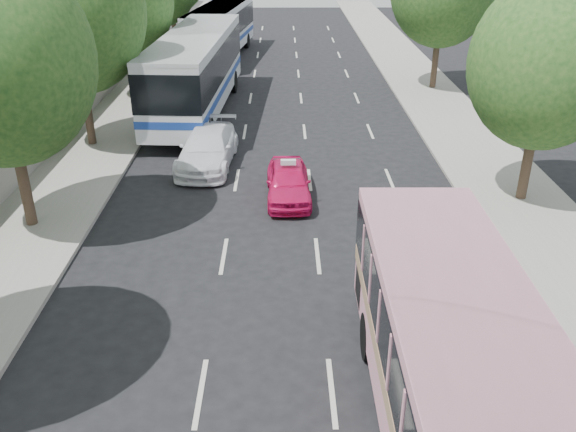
{
  "coord_description": "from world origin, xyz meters",
  "views": [
    {
      "loc": [
        -0.07,
        -12.31,
        9.46
      ],
      "look_at": [
        0.08,
        3.54,
        1.6
      ],
      "focal_mm": 38.0,
      "sensor_mm": 36.0,
      "label": 1
    }
  ],
  "objects_px": {
    "tour_coach_rear": "(221,27)",
    "pink_bus": "(465,378)",
    "pink_taxi": "(288,182)",
    "white_pickup": "(208,148)",
    "tour_coach_front": "(196,67)"
  },
  "relations": [
    {
      "from": "pink_bus",
      "to": "pink_taxi",
      "type": "height_order",
      "value": "pink_bus"
    },
    {
      "from": "pink_bus",
      "to": "tour_coach_front",
      "type": "height_order",
      "value": "tour_coach_front"
    },
    {
      "from": "white_pickup",
      "to": "tour_coach_front",
      "type": "relative_size",
      "value": 0.38
    },
    {
      "from": "white_pickup",
      "to": "pink_taxi",
      "type": "bearing_deg",
      "value": -41.74
    },
    {
      "from": "pink_taxi",
      "to": "tour_coach_rear",
      "type": "bearing_deg",
      "value": 99.23
    },
    {
      "from": "white_pickup",
      "to": "tour_coach_rear",
      "type": "height_order",
      "value": "tour_coach_rear"
    },
    {
      "from": "tour_coach_rear",
      "to": "white_pickup",
      "type": "bearing_deg",
      "value": -79.03
    },
    {
      "from": "tour_coach_rear",
      "to": "pink_bus",
      "type": "bearing_deg",
      "value": -70.92
    },
    {
      "from": "pink_bus",
      "to": "white_pickup",
      "type": "bearing_deg",
      "value": 112.5
    },
    {
      "from": "white_pickup",
      "to": "pink_bus",
      "type": "bearing_deg",
      "value": -64.39
    },
    {
      "from": "tour_coach_front",
      "to": "tour_coach_rear",
      "type": "relative_size",
      "value": 1.11
    },
    {
      "from": "pink_taxi",
      "to": "white_pickup",
      "type": "height_order",
      "value": "white_pickup"
    },
    {
      "from": "pink_taxi",
      "to": "pink_bus",
      "type": "bearing_deg",
      "value": -77.66
    },
    {
      "from": "white_pickup",
      "to": "tour_coach_rear",
      "type": "distance_m",
      "value": 21.5
    },
    {
      "from": "pink_bus",
      "to": "tour_coach_rear",
      "type": "height_order",
      "value": "tour_coach_rear"
    }
  ]
}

